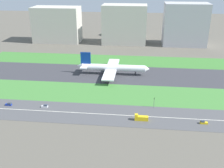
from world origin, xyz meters
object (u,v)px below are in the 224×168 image
object	(u,v)px
car_0	(9,104)
fuel_tank_west	(113,31)
truck_0	(141,118)
traffic_light	(154,102)
hangar_building	(124,24)
car_3	(204,122)
car_2	(45,106)
fuel_tank_centre	(135,30)
terminal_building	(57,25)
airliner	(112,68)
office_tower	(185,25)

from	to	relation	value
car_0	fuel_tank_west	bearing A→B (deg)	77.87
truck_0	traffic_light	xyz separation A→B (m)	(8.51, 17.99, 2.62)
hangar_building	fuel_tank_west	world-z (taller)	hangar_building
car_3	fuel_tank_west	size ratio (longest dim) A/B	0.25
car_2	fuel_tank_centre	bearing A→B (deg)	76.58
terminal_building	fuel_tank_west	distance (m)	83.74
car_3	airliner	bearing A→B (deg)	-50.33
truck_0	car_0	size ratio (longest dim) A/B	1.91
car_2	truck_0	bearing A→B (deg)	-8.73
office_tower	fuel_tank_centre	xyz separation A→B (m)	(-62.40, 45.00, -17.18)
car_2	car_0	world-z (taller)	same
hangar_building	office_tower	xyz separation A→B (m)	(74.76, 0.00, 1.40)
traffic_light	fuel_tank_west	size ratio (longest dim) A/B	0.41
truck_0	traffic_light	size ratio (longest dim) A/B	1.17
truck_0	office_tower	bearing A→B (deg)	-104.99
truck_0	terminal_building	xyz separation A→B (m)	(-110.88, 192.00, 20.65)
car_2	office_tower	xyz separation A→B (m)	(116.55, 182.00, 24.66)
airliner	hangar_building	size ratio (longest dim) A/B	1.19
car_2	hangar_building	xyz separation A→B (m)	(41.80, 182.00, 23.26)
truck_0	fuel_tank_centre	xyz separation A→B (m)	(-10.97, 237.00, 6.73)
car_3	office_tower	world-z (taller)	office_tower
airliner	traffic_light	world-z (taller)	airliner
fuel_tank_west	car_2	bearing A→B (deg)	-95.81
car_2	fuel_tank_west	xyz separation A→B (m)	(23.08, 227.00, 5.66)
car_0	fuel_tank_west	xyz separation A→B (m)	(48.80, 227.00, 5.66)
traffic_light	fuel_tank_west	xyz separation A→B (m)	(-50.55, 219.01, 2.29)
car_3	car_0	xyz separation A→B (m)	(-128.62, 10.00, 0.00)
car_2	traffic_light	size ratio (longest dim) A/B	0.61
terminal_building	fuel_tank_centre	distance (m)	110.46
traffic_light	office_tower	bearing A→B (deg)	76.14
airliner	car_2	bearing A→B (deg)	-119.33
terminal_building	traffic_light	bearing A→B (deg)	-55.54
car_0	terminal_building	world-z (taller)	terminal_building
hangar_building	office_tower	bearing A→B (deg)	0.00
traffic_light	fuel_tank_centre	xyz separation A→B (m)	(-19.48, 219.01, 4.11)
office_tower	truck_0	bearing A→B (deg)	-104.99
fuel_tank_centre	fuel_tank_west	bearing A→B (deg)	180.00
airliner	office_tower	size ratio (longest dim) A/B	1.24
airliner	office_tower	bearing A→B (deg)	55.50
hangar_building	office_tower	size ratio (longest dim) A/B	1.04
truck_0	car_3	distance (m)	37.79
traffic_light	fuel_tank_west	distance (m)	224.78
airliner	fuel_tank_west	world-z (taller)	airliner
airliner	fuel_tank_centre	world-z (taller)	airliner
truck_0	car_3	bearing A→B (deg)	-180.00
truck_0	airliner	bearing A→B (deg)	-70.96
office_tower	fuel_tank_west	world-z (taller)	office_tower
airliner	car_0	distance (m)	93.49
car_3	office_tower	size ratio (longest dim) A/B	0.08
car_2	terminal_building	distance (m)	188.88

